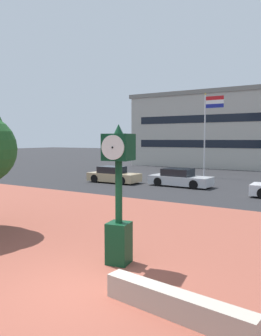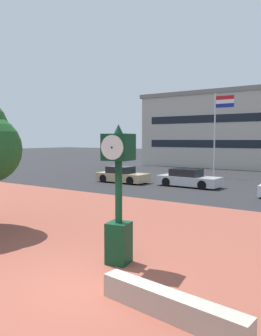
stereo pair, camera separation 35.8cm
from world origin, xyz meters
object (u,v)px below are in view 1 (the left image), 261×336
street_clock (119,195)px  flagpole_primary (207,127)px  car_street_distant (180,179)px  civic_building (260,130)px  car_street_mid (113,175)px

street_clock → flagpole_primary: bearing=93.5°
car_street_distant → flagpole_primary: flagpole_primary is taller
civic_building → car_street_mid: bearing=-106.3°
street_clock → car_street_distant: bearing=97.9°
street_clock → flagpole_primary: size_ratio=0.51×
car_street_distant → flagpole_primary: size_ratio=0.61×
street_clock → car_street_mid: bearing=115.6°
street_clock → car_street_distant: street_clock is taller
car_street_mid → civic_building: bearing=163.4°
flagpole_primary → civic_building: size_ratio=0.25×
flagpole_primary → car_street_distant: bearing=-87.0°
car_street_distant → civic_building: (1.25, 21.66, 4.04)m
car_street_mid → civic_building: size_ratio=0.14×
flagpole_primary → car_street_mid: bearing=-123.5°
car_street_distant → civic_building: civic_building is taller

